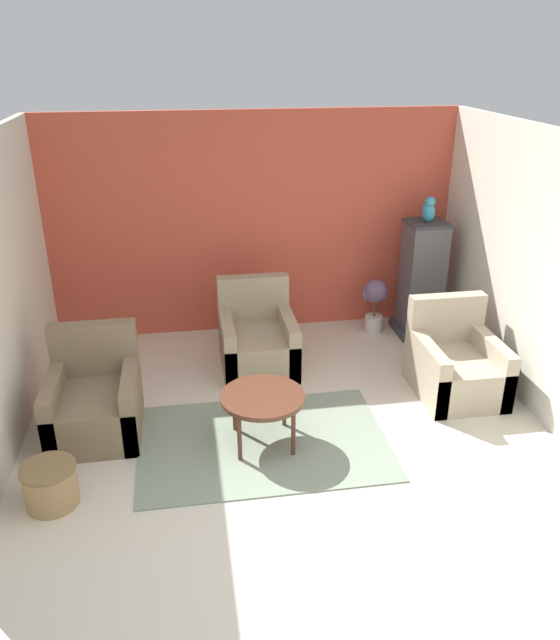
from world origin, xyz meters
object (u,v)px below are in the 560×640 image
coffee_table (263,400)px  wicker_basket (50,484)px  birdcage (422,281)px  potted_plant (375,299)px  armchair_left (95,402)px  armchair_middle (257,341)px  armchair_right (455,366)px  parrot (429,210)px

coffee_table → wicker_basket: (-1.59, -0.50, -0.24)m
birdcage → coffee_table: bearing=-137.5°
potted_plant → wicker_basket: size_ratio=1.60×
coffee_table → armchair_left: (-1.37, 0.42, -0.15)m
coffee_table → armchair_middle: size_ratio=0.80×
birdcage → potted_plant: size_ratio=2.06×
coffee_table → armchair_middle: (0.13, 1.36, -0.15)m
armchair_right → armchair_middle: bearing=155.0°
birdcage → potted_plant: 0.55m
coffee_table → potted_plant: size_ratio=1.10×
armchair_middle → parrot: parrot is taller
armchair_right → birdcage: bearing=83.8°
armchair_right → armchair_middle: size_ratio=1.00×
potted_plant → armchair_left: bearing=-152.0°
armchair_middle → birdcage: (1.91, 0.50, 0.35)m
armchair_left → potted_plant: armchair_left is taller
armchair_left → potted_plant: (2.91, 1.55, 0.13)m
armchair_middle → armchair_right: bearing=-25.0°
parrot → coffee_table: bearing=-137.4°
armchair_left → potted_plant: 3.30m
potted_plant → wicker_basket: potted_plant is taller
armchair_left → birdcage: bearing=23.0°
birdcage → armchair_middle: bearing=-165.2°
parrot → potted_plant: parrot is taller
armchair_middle → birdcage: bearing=14.8°
armchair_right → armchair_middle: (-1.76, 0.82, 0.00)m
armchair_middle → wicker_basket: 2.54m
parrot → potted_plant: 1.14m
coffee_table → parrot: 2.94m
armchair_middle → parrot: (1.91, 0.51, 1.15)m
wicker_basket → coffee_table: bearing=17.3°
potted_plant → wicker_basket: (-3.14, -2.47, -0.22)m
armchair_left → wicker_basket: armchair_left is taller
armchair_right → birdcage: 1.38m
coffee_table → birdcage: bearing=42.5°
parrot → wicker_basket: parrot is taller
armchair_left → parrot: (3.41, 1.45, 1.15)m
armchair_right → potted_plant: size_ratio=1.37×
coffee_table → parrot: parrot is taller
armchair_middle → birdcage: 2.00m
birdcage → wicker_basket: bearing=-146.9°
parrot → wicker_basket: (-3.63, -2.37, -1.25)m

